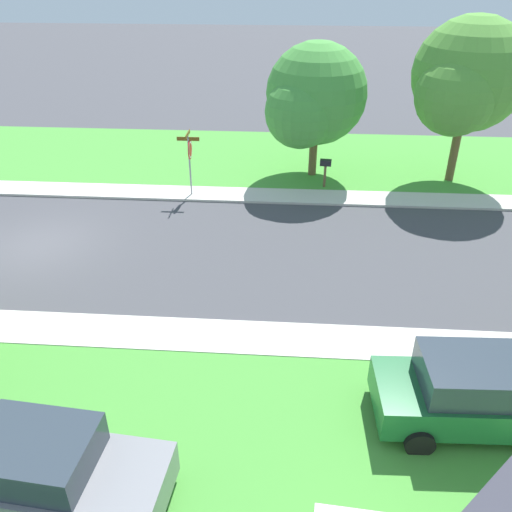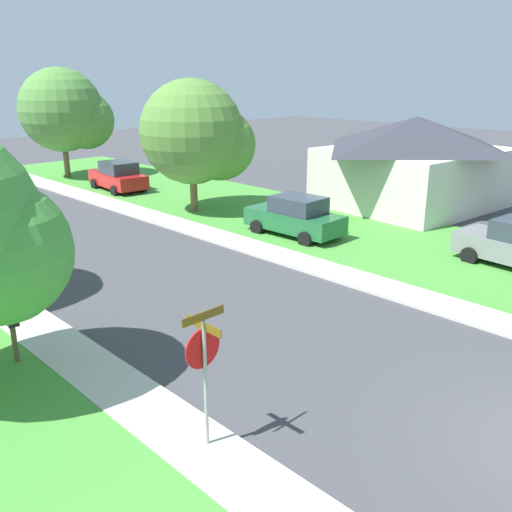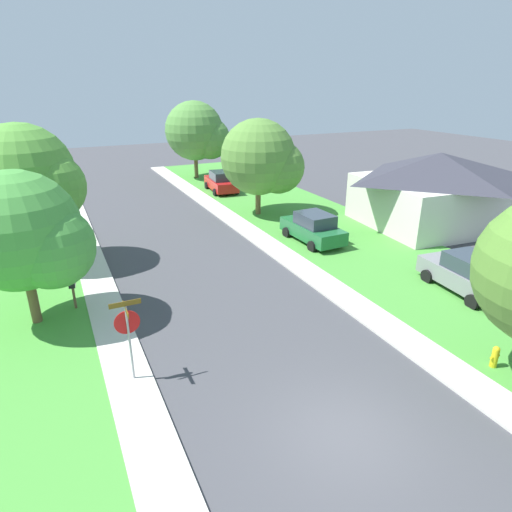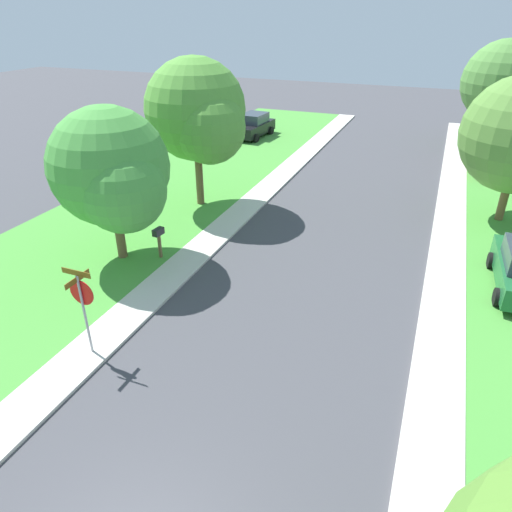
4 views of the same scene
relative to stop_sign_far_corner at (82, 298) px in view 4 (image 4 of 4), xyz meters
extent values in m
cube|color=beige|center=(9.25, 7.29, -1.84)|extent=(1.40, 56.00, 0.10)
cube|color=beige|center=(-0.15, 7.29, -1.84)|extent=(1.40, 56.00, 0.10)
cube|color=#479338|center=(-4.85, 7.29, -1.85)|extent=(8.00, 56.00, 0.08)
cylinder|color=#9E9EA3|center=(0.00, -0.03, -0.59)|extent=(0.07, 0.07, 2.60)
cylinder|color=red|center=(0.00, 0.02, 0.16)|extent=(0.76, 0.03, 0.76)
cylinder|color=white|center=(0.00, 0.04, 0.16)|extent=(0.67, 0.01, 0.67)
cylinder|color=red|center=(0.00, 0.04, 0.16)|extent=(0.55, 0.01, 0.55)
cube|color=brown|center=(0.00, -0.03, 0.80)|extent=(0.92, 0.02, 0.16)
cube|color=brown|center=(0.00, -0.03, 0.61)|extent=(0.02, 0.92, 0.16)
cube|color=black|center=(-5.14, 24.79, -1.19)|extent=(2.11, 4.42, 0.76)
cube|color=#2D3842|center=(-5.12, 24.99, -0.47)|extent=(1.75, 2.21, 0.68)
cylinder|color=black|center=(-4.34, 23.40, -1.57)|extent=(0.29, 0.66, 0.64)
cylinder|color=black|center=(-6.13, 23.53, -1.57)|extent=(0.29, 0.66, 0.64)
cylinder|color=black|center=(-4.14, 26.05, -1.57)|extent=(0.29, 0.66, 0.64)
cylinder|color=black|center=(-5.94, 26.19, -1.57)|extent=(0.29, 0.66, 0.64)
cylinder|color=black|center=(10.79, 9.62, -1.57)|extent=(0.26, 0.65, 0.64)
cylinder|color=black|center=(10.88, 6.95, -1.57)|extent=(0.26, 0.65, 0.64)
cube|color=red|center=(11.49, 22.07, -1.19)|extent=(2.15, 4.43, 0.76)
cube|color=#2D3842|center=(11.47, 21.87, -0.47)|extent=(1.77, 2.23, 0.68)
cylinder|color=black|center=(10.70, 23.47, -1.57)|extent=(0.29, 0.66, 0.64)
cylinder|color=black|center=(12.49, 23.32, -1.57)|extent=(0.29, 0.66, 0.64)
cylinder|color=black|center=(10.48, 20.81, -1.57)|extent=(0.29, 0.66, 0.64)
cylinder|color=black|center=(12.27, 20.66, -1.57)|extent=(0.29, 0.66, 0.64)
cylinder|color=brown|center=(11.35, 28.20, -0.61)|extent=(0.36, 0.36, 2.55)
sphere|color=#4F863B|center=(11.35, 28.20, 2.52)|extent=(5.33, 5.33, 5.33)
cylinder|color=brown|center=(11.34, 14.66, -0.78)|extent=(0.36, 0.36, 2.22)
cylinder|color=brown|center=(-2.46, 11.27, -0.37)|extent=(0.36, 0.36, 3.03)
sphere|color=#529437|center=(-2.46, 11.27, 2.77)|extent=(4.64, 4.64, 4.64)
sphere|color=#529437|center=(-1.41, 10.58, 2.19)|extent=(3.25, 3.25, 3.25)
cylinder|color=brown|center=(-2.68, 5.11, -0.78)|extent=(0.36, 0.36, 2.22)
sphere|color=#46953C|center=(-2.68, 5.11, 1.85)|extent=(4.32, 4.32, 4.32)
sphere|color=#46953C|center=(-1.70, 4.46, 1.31)|extent=(3.03, 3.03, 3.03)
cube|color=brown|center=(-1.25, 5.62, -1.36)|extent=(0.10, 0.10, 1.05)
cube|color=black|center=(-1.25, 5.62, -0.71)|extent=(0.29, 0.50, 0.26)
camera|label=1|loc=(20.32, 4.16, 7.33)|focal=36.95mm
camera|label=2|loc=(-5.46, -6.90, 4.77)|focal=38.93mm
camera|label=3|loc=(-1.39, -11.75, 6.77)|focal=30.68mm
camera|label=4|loc=(8.25, -8.00, 6.94)|focal=32.67mm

